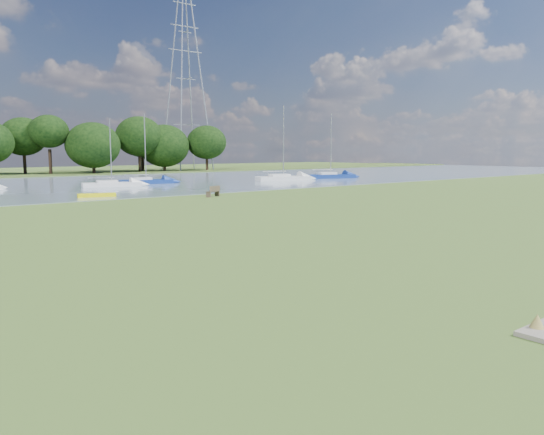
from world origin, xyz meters
TOP-DOWN VIEW (x-y plane):
  - ground at (0.00, 0.00)m, footprint 220.00×220.00m
  - river at (0.00, 42.00)m, footprint 220.00×40.00m
  - riverbank_bench at (11.12, 19.39)m, footprint 1.52×0.99m
  - kayak at (3.38, 24.82)m, footprint 3.04×1.38m
  - pylon at (38.10, 70.00)m, footprint 6.96×4.88m
  - sailboat_0 at (38.69, 33.18)m, footprint 6.95×3.90m
  - sailboat_1 at (9.15, 35.86)m, footprint 6.11×2.94m
  - sailboat_4 at (14.10, 38.09)m, footprint 6.22×3.03m
  - sailboat_8 at (30.44, 33.33)m, footprint 7.23×3.71m

SIDE VIEW (x-z plane):
  - ground at x=0.00m, z-range 0.00..0.00m
  - river at x=0.00m, z-range -0.05..0.05m
  - kayak at x=3.38m, z-range 0.05..0.35m
  - sailboat_1 at x=9.15m, z-range -3.08..3.97m
  - riverbank_bench at x=11.12m, z-range 0.00..0.91m
  - sailboat_4 at x=14.10m, z-range -3.43..4.40m
  - sailboat_8 at x=30.44m, z-range -4.10..5.19m
  - sailboat_0 at x=38.69m, z-range -3.79..4.88m
  - pylon at x=38.10m, z-range 4.14..39.46m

